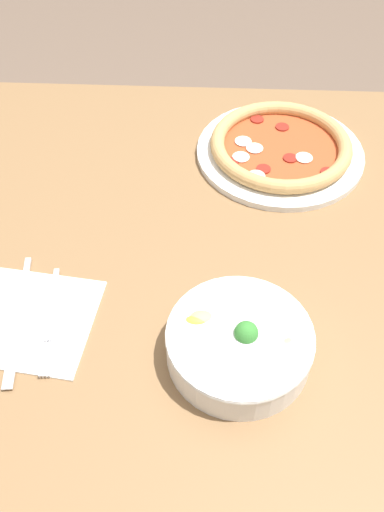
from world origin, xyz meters
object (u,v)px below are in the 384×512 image
(bowl, at_px, (239,343))
(knife, at_px, (20,313))
(fork, at_px, (51,318))
(pizza, at_px, (280,148))

(bowl, relative_size, knife, 0.87)
(bowl, height_order, fork, bowl)
(pizza, bearing_deg, bowl, 79.47)
(bowl, relative_size, fork, 1.06)
(bowl, bearing_deg, fork, -9.83)
(pizza, distance_m, bowl, 0.45)
(pizza, bearing_deg, knife, 44.19)
(pizza, height_order, knife, pizza)
(pizza, xyz_separation_m, bowl, (0.08, 0.44, 0.01))
(pizza, relative_size, bowl, 1.57)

